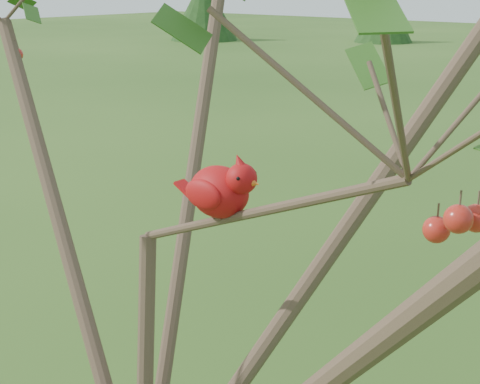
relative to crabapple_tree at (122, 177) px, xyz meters
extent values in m
sphere|color=red|center=(0.61, 0.11, 0.03)|extent=(0.04, 0.04, 0.04)
sphere|color=red|center=(0.60, 0.07, 0.04)|extent=(0.04, 0.04, 0.04)
sphere|color=red|center=(-0.81, 0.31, 0.14)|extent=(0.04, 0.04, 0.04)
sphere|color=red|center=(0.56, 0.11, 0.00)|extent=(0.04, 0.04, 0.04)
ellipsoid|color=#B40F11|center=(0.14, 0.11, -0.03)|extent=(0.12, 0.09, 0.10)
sphere|color=#B40F11|center=(0.20, 0.11, 0.01)|extent=(0.06, 0.06, 0.06)
cone|color=#B40F11|center=(0.19, 0.11, 0.04)|extent=(0.04, 0.03, 0.04)
cone|color=#D85914|center=(0.22, 0.11, 0.01)|extent=(0.02, 0.02, 0.02)
ellipsoid|color=black|center=(0.22, 0.11, 0.01)|extent=(0.02, 0.03, 0.03)
cube|color=#B40F11|center=(0.07, 0.11, -0.04)|extent=(0.07, 0.03, 0.04)
ellipsoid|color=#B40F11|center=(0.14, 0.14, -0.02)|extent=(0.09, 0.03, 0.06)
ellipsoid|color=#B40F11|center=(0.14, 0.07, -0.02)|extent=(0.09, 0.03, 0.06)
cylinder|color=#423123|center=(-12.73, 24.86, -1.09)|extent=(0.31, 0.31, 2.06)
cone|color=black|center=(-12.73, 24.86, -1.00)|extent=(2.41, 2.41, 2.24)
cylinder|color=#423123|center=(-19.12, 20.82, -0.89)|extent=(0.37, 0.37, 2.47)
cone|color=black|center=(-19.12, 20.82, -0.78)|extent=(2.88, 2.88, 2.68)
camera|label=1|loc=(0.92, -0.76, 0.34)|focal=50.00mm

